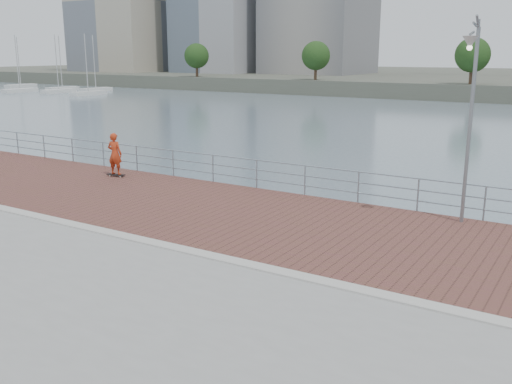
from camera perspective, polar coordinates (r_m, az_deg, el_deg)
The scene contains 8 objects.
water at distance 15.36m, azimuth -4.06°, elevation -13.59°, with size 400.00×400.00×0.00m, color slate.
brick_lane at distance 17.42m, azimuth 2.79°, elevation -3.05°, with size 40.00×6.80×0.02m, color brown.
curb at distance 14.54m, azimuth -4.20°, elevation -6.47°, with size 40.00×0.40×0.06m, color #B7B5AD.
guardrail at distance 20.20m, azimuth 7.53°, elevation 1.20°, with size 39.06×0.06×1.13m.
street_lamp at distance 17.44m, azimuth 20.64°, elevation 9.82°, with size 0.42×1.23×5.79m.
skateboard at distance 24.46m, azimuth -13.82°, elevation 1.69°, with size 0.83×0.36×0.09m.
skateboarder at distance 24.30m, azimuth -13.94°, elevation 3.73°, with size 0.63×0.42×1.74m, color #BB3719.
marina at distance 113.81m, azimuth -20.35°, elevation 9.65°, with size 30.24×16.70×10.01m.
Camera 1 is at (8.09, -10.98, 5.06)m, focal length 40.00 mm.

